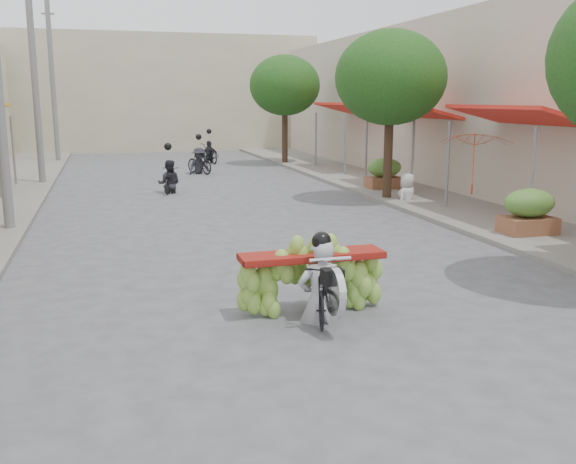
# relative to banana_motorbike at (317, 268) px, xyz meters

# --- Properties ---
(sidewalk_right) EXTENTS (4.00, 60.00, 0.12)m
(sidewalk_right) POSITION_rel_banana_motorbike_xyz_m (7.21, 10.86, -0.69)
(sidewalk_right) COLOR gray
(sidewalk_right) RESTS_ON ground
(shophouse_row_right) EXTENTS (9.77, 40.00, 6.00)m
(shophouse_row_right) POSITION_rel_banana_motorbike_xyz_m (12.20, 9.85, 2.25)
(shophouse_row_right) COLOR #C1B2A0
(shophouse_row_right) RESTS_ON ground
(far_building) EXTENTS (20.00, 6.00, 7.00)m
(far_building) POSITION_rel_banana_motorbike_xyz_m (0.21, 33.86, 2.75)
(far_building) COLOR #BFB697
(far_building) RESTS_ON ground
(utility_pole_far) EXTENTS (0.60, 0.24, 8.00)m
(utility_pole_far) POSITION_rel_banana_motorbike_xyz_m (-5.19, 16.86, 3.28)
(utility_pole_far) COLOR slate
(utility_pole_far) RESTS_ON ground
(utility_pole_back) EXTENTS (0.60, 0.24, 8.00)m
(utility_pole_back) POSITION_rel_banana_motorbike_xyz_m (-5.19, 25.86, 3.28)
(utility_pole_back) COLOR slate
(utility_pole_back) RESTS_ON ground
(street_tree_mid) EXTENTS (3.40, 3.40, 5.25)m
(street_tree_mid) POSITION_rel_banana_motorbike_xyz_m (5.61, 9.86, 3.03)
(street_tree_mid) COLOR #3A2719
(street_tree_mid) RESTS_ON ground
(street_tree_far) EXTENTS (3.40, 3.40, 5.25)m
(street_tree_far) POSITION_rel_banana_motorbike_xyz_m (5.61, 21.86, 3.03)
(street_tree_far) COLOR #3A2719
(street_tree_far) RESTS_ON ground
(produce_crate_mid) EXTENTS (1.20, 0.88, 1.16)m
(produce_crate_mid) POSITION_rel_banana_motorbike_xyz_m (6.41, 3.86, -0.04)
(produce_crate_mid) COLOR brown
(produce_crate_mid) RESTS_ON ground
(produce_crate_far) EXTENTS (1.20, 0.88, 1.16)m
(produce_crate_far) POSITION_rel_banana_motorbike_xyz_m (6.41, 11.86, -0.04)
(produce_crate_far) COLOR brown
(produce_crate_far) RESTS_ON ground
(banana_motorbike) EXTENTS (2.20, 1.79, 2.25)m
(banana_motorbike) POSITION_rel_banana_motorbike_xyz_m (0.00, 0.00, 0.00)
(banana_motorbike) COLOR black
(banana_motorbike) RESTS_ON ground
(market_umbrella) EXTENTS (2.33, 2.33, 1.60)m
(market_umbrella) POSITION_rel_banana_motorbike_xyz_m (5.98, 5.53, 1.65)
(market_umbrella) COLOR #AE2F17
(market_umbrella) RESTS_ON ground
(pedestrian) EXTENTS (0.93, 0.82, 1.62)m
(pedestrian) POSITION_rel_banana_motorbike_xyz_m (6.03, 9.28, 0.18)
(pedestrian) COLOR silver
(pedestrian) RESTS_ON ground
(bg_motorbike_a) EXTENTS (0.90, 1.56, 1.95)m
(bg_motorbike_a) POSITION_rel_banana_motorbike_xyz_m (-0.82, 13.55, 0.02)
(bg_motorbike_a) COLOR black
(bg_motorbike_a) RESTS_ON ground
(bg_motorbike_b) EXTENTS (1.23, 1.72, 1.95)m
(bg_motorbike_b) POSITION_rel_banana_motorbike_xyz_m (0.98, 18.89, 0.09)
(bg_motorbike_b) COLOR black
(bg_motorbike_b) RESTS_ON ground
(bg_motorbike_c) EXTENTS (1.06, 1.81, 1.95)m
(bg_motorbike_c) POSITION_rel_banana_motorbike_xyz_m (2.14, 23.42, 0.03)
(bg_motorbike_c) COLOR black
(bg_motorbike_c) RESTS_ON ground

